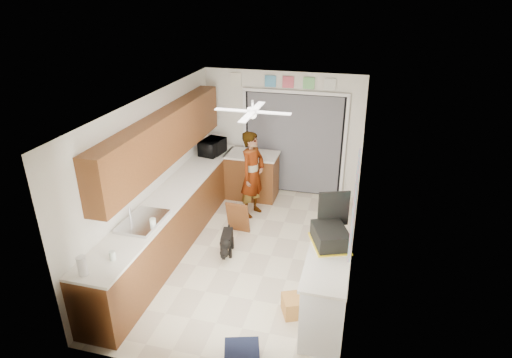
# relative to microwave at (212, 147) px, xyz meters

# --- Properties ---
(floor) EXTENTS (5.00, 5.00, 0.00)m
(floor) POSITION_rel_microwave_xyz_m (1.25, -1.80, -1.09)
(floor) COLOR beige
(floor) RESTS_ON ground
(ceiling) EXTENTS (5.00, 5.00, 0.00)m
(ceiling) POSITION_rel_microwave_xyz_m (1.25, -1.80, 1.41)
(ceiling) COLOR white
(ceiling) RESTS_ON ground
(wall_back) EXTENTS (3.20, 0.00, 3.20)m
(wall_back) POSITION_rel_microwave_xyz_m (1.25, 0.70, 0.16)
(wall_back) COLOR white
(wall_back) RESTS_ON ground
(wall_front) EXTENTS (3.20, 0.00, 3.20)m
(wall_front) POSITION_rel_microwave_xyz_m (1.25, -4.30, 0.16)
(wall_front) COLOR white
(wall_front) RESTS_ON ground
(wall_left) EXTENTS (0.00, 5.00, 5.00)m
(wall_left) POSITION_rel_microwave_xyz_m (-0.35, -1.80, 0.16)
(wall_left) COLOR white
(wall_left) RESTS_ON ground
(wall_right) EXTENTS (0.00, 5.00, 5.00)m
(wall_right) POSITION_rel_microwave_xyz_m (2.85, -1.80, 0.16)
(wall_right) COLOR white
(wall_right) RESTS_ON ground
(left_base_cabinets) EXTENTS (0.60, 4.80, 0.90)m
(left_base_cabinets) POSITION_rel_microwave_xyz_m (-0.05, -1.80, -0.64)
(left_base_cabinets) COLOR brown
(left_base_cabinets) RESTS_ON floor
(left_countertop) EXTENTS (0.62, 4.80, 0.04)m
(left_countertop) POSITION_rel_microwave_xyz_m (-0.04, -1.80, -0.17)
(left_countertop) COLOR white
(left_countertop) RESTS_ON left_base_cabinets
(upper_cabinets) EXTENTS (0.32, 4.00, 0.80)m
(upper_cabinets) POSITION_rel_microwave_xyz_m (-0.19, -1.60, 0.71)
(upper_cabinets) COLOR brown
(upper_cabinets) RESTS_ON wall_left
(sink_basin) EXTENTS (0.50, 0.76, 0.06)m
(sink_basin) POSITION_rel_microwave_xyz_m (-0.04, -2.80, -0.13)
(sink_basin) COLOR silver
(sink_basin) RESTS_ON left_countertop
(faucet) EXTENTS (0.03, 0.03, 0.22)m
(faucet) POSITION_rel_microwave_xyz_m (-0.23, -2.80, -0.04)
(faucet) COLOR silver
(faucet) RESTS_ON left_countertop
(peninsula_base) EXTENTS (1.00, 0.60, 0.90)m
(peninsula_base) POSITION_rel_microwave_xyz_m (0.75, 0.20, -0.64)
(peninsula_base) COLOR brown
(peninsula_base) RESTS_ON floor
(peninsula_top) EXTENTS (1.04, 0.64, 0.04)m
(peninsula_top) POSITION_rel_microwave_xyz_m (0.75, 0.20, -0.17)
(peninsula_top) COLOR white
(peninsula_top) RESTS_ON peninsula_base
(back_opening_recess) EXTENTS (2.00, 0.06, 2.10)m
(back_opening_recess) POSITION_rel_microwave_xyz_m (1.50, 0.67, -0.04)
(back_opening_recess) COLOR black
(back_opening_recess) RESTS_ON wall_back
(curtain_panel) EXTENTS (1.90, 0.03, 2.05)m
(curtain_panel) POSITION_rel_microwave_xyz_m (1.50, 0.63, -0.04)
(curtain_panel) COLOR slate
(curtain_panel) RESTS_ON wall_back
(door_trim_left) EXTENTS (0.06, 0.04, 2.10)m
(door_trim_left) POSITION_rel_microwave_xyz_m (0.48, 0.64, -0.04)
(door_trim_left) COLOR white
(door_trim_left) RESTS_ON wall_back
(door_trim_right) EXTENTS (0.06, 0.04, 2.10)m
(door_trim_right) POSITION_rel_microwave_xyz_m (2.52, 0.64, -0.04)
(door_trim_right) COLOR white
(door_trim_right) RESTS_ON wall_back
(door_trim_head) EXTENTS (2.10, 0.04, 0.06)m
(door_trim_head) POSITION_rel_microwave_xyz_m (1.50, 0.64, 1.03)
(door_trim_head) COLOR white
(door_trim_head) RESTS_ON wall_back
(header_frame_1) EXTENTS (0.22, 0.02, 0.22)m
(header_frame_1) POSITION_rel_microwave_xyz_m (1.00, 0.67, 1.21)
(header_frame_1) COLOR #4892C0
(header_frame_1) RESTS_ON wall_back
(header_frame_2) EXTENTS (0.22, 0.02, 0.22)m
(header_frame_2) POSITION_rel_microwave_xyz_m (1.35, 0.67, 1.21)
(header_frame_2) COLOR #CD4D60
(header_frame_2) RESTS_ON wall_back
(header_frame_3) EXTENTS (0.22, 0.02, 0.22)m
(header_frame_3) POSITION_rel_microwave_xyz_m (1.75, 0.67, 1.21)
(header_frame_3) COLOR #6CBD6D
(header_frame_3) RESTS_ON wall_back
(header_frame_4) EXTENTS (0.22, 0.02, 0.22)m
(header_frame_4) POSITION_rel_microwave_xyz_m (2.15, 0.67, 1.21)
(header_frame_4) COLOR silver
(header_frame_4) RESTS_ON wall_back
(route66_sign) EXTENTS (0.22, 0.02, 0.26)m
(route66_sign) POSITION_rel_microwave_xyz_m (0.30, 0.67, 1.21)
(route66_sign) COLOR silver
(route66_sign) RESTS_ON wall_back
(right_counter_base) EXTENTS (0.50, 1.40, 0.90)m
(right_counter_base) POSITION_rel_microwave_xyz_m (2.60, -3.00, -0.64)
(right_counter_base) COLOR white
(right_counter_base) RESTS_ON floor
(right_counter_top) EXTENTS (0.54, 1.44, 0.04)m
(right_counter_top) POSITION_rel_microwave_xyz_m (2.59, -3.00, -0.17)
(right_counter_top) COLOR white
(right_counter_top) RESTS_ON right_counter_base
(abstract_painting) EXTENTS (0.03, 1.15, 0.95)m
(abstract_painting) POSITION_rel_microwave_xyz_m (2.83, -2.80, 0.56)
(abstract_painting) COLOR #F2597F
(abstract_painting) RESTS_ON wall_right
(ceiling_fan) EXTENTS (1.14, 1.14, 0.24)m
(ceiling_fan) POSITION_rel_microwave_xyz_m (1.25, -1.60, 1.23)
(ceiling_fan) COLOR white
(ceiling_fan) RESTS_ON ceiling
(microwave) EXTENTS (0.45, 0.59, 0.30)m
(microwave) POSITION_rel_microwave_xyz_m (0.00, 0.00, 0.00)
(microwave) COLOR black
(microwave) RESTS_ON left_countertop
(jar_a) EXTENTS (0.11, 0.11, 0.12)m
(jar_a) POSITION_rel_microwave_xyz_m (0.15, -2.85, -0.09)
(jar_a) COLOR silver
(jar_a) RESTS_ON left_countertop
(jar_b) EXTENTS (0.09, 0.09, 0.12)m
(jar_b) POSITION_rel_microwave_xyz_m (0.04, -3.70, -0.09)
(jar_b) COLOR silver
(jar_b) RESTS_ON left_countertop
(paper_towel_roll) EXTENTS (0.15, 0.15, 0.24)m
(paper_towel_roll) POSITION_rel_microwave_xyz_m (-0.12, -4.05, -0.03)
(paper_towel_roll) COLOR white
(paper_towel_roll) RESTS_ON left_countertop
(suitcase) EXTENTS (0.57, 0.64, 0.23)m
(suitcase) POSITION_rel_microwave_xyz_m (2.57, -2.68, -0.03)
(suitcase) COLOR black
(suitcase) RESTS_ON right_counter_top
(suitcase_rim) EXTENTS (0.62, 0.70, 0.02)m
(suitcase_rim) POSITION_rel_microwave_xyz_m (2.57, -2.68, -0.14)
(suitcase_rim) COLOR yellow
(suitcase_rim) RESTS_ON suitcase
(suitcase_lid) EXTENTS (0.40, 0.18, 0.50)m
(suitcase_lid) POSITION_rel_microwave_xyz_m (2.57, -2.39, 0.22)
(suitcase_lid) COLOR black
(suitcase_lid) RESTS_ON suitcase
(cardboard_box) EXTENTS (0.50, 0.45, 0.26)m
(cardboard_box) POSITION_rel_microwave_xyz_m (2.25, -3.00, -0.96)
(cardboard_box) COLOR #B9823A
(cardboard_box) RESTS_ON floor
(navy_crate) EXTENTS (0.47, 0.43, 0.24)m
(navy_crate) POSITION_rel_microwave_xyz_m (1.76, -4.00, -0.97)
(navy_crate) COLOR black
(navy_crate) RESTS_ON floor
(cabinet_door_panel) EXTENTS (0.41, 0.18, 0.60)m
(cabinet_door_panel) POSITION_rel_microwave_xyz_m (0.89, -1.25, -0.79)
(cabinet_door_panel) COLOR brown
(cabinet_door_panel) RESTS_ON floor
(man) EXTENTS (0.57, 0.69, 1.64)m
(man) POSITION_rel_microwave_xyz_m (0.96, -0.51, -0.27)
(man) COLOR white
(man) RESTS_ON floor
(dog) EXTENTS (0.32, 0.57, 0.42)m
(dog) POSITION_rel_microwave_xyz_m (0.90, -1.90, -0.88)
(dog) COLOR black
(dog) RESTS_ON floor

